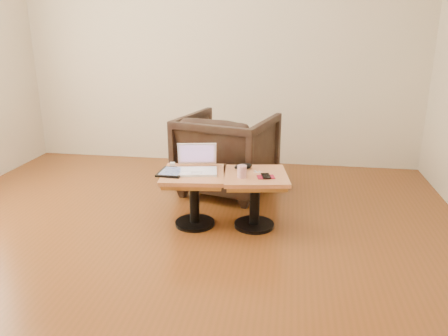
# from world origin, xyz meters

# --- Properties ---
(room_shell) EXTENTS (4.52, 4.52, 2.71)m
(room_shell) POSITION_xyz_m (0.00, 0.00, 1.35)
(room_shell) COLOR brown
(room_shell) RESTS_ON ground
(side_table_left) EXTENTS (0.54, 0.54, 0.44)m
(side_table_left) POSITION_xyz_m (0.08, 0.47, 0.33)
(side_table_left) COLOR black
(side_table_left) RESTS_ON ground
(side_table_right) EXTENTS (0.56, 0.56, 0.44)m
(side_table_right) POSITION_xyz_m (0.56, 0.51, 0.33)
(side_table_right) COLOR black
(side_table_right) RESTS_ON ground
(laptop) EXTENTS (0.36, 0.35, 0.21)m
(laptop) POSITION_xyz_m (0.10, 0.52, 0.48)
(laptop) COLOR white
(laptop) RESTS_ON side_table_left
(tablet) EXTENTS (0.20, 0.25, 0.02)m
(tablet) POSITION_xyz_m (-0.09, 0.43, 0.45)
(tablet) COLOR black
(tablet) RESTS_ON side_table_left
(charging_adapter) EXTENTS (0.05, 0.05, 0.02)m
(charging_adapter) POSITION_xyz_m (-0.13, 0.62, 0.45)
(charging_adapter) COLOR white
(charging_adapter) RESTS_ON side_table_left
(glasses_case) EXTENTS (0.17, 0.14, 0.05)m
(glasses_case) POSITION_xyz_m (0.45, 0.61, 0.47)
(glasses_case) COLOR black
(glasses_case) RESTS_ON side_table_right
(striped_cup) EXTENTS (0.09, 0.09, 0.09)m
(striped_cup) POSITION_xyz_m (0.47, 0.41, 0.49)
(striped_cup) COLOR #C44859
(striped_cup) RESTS_ON side_table_right
(earbuds_tangle) EXTENTS (0.07, 0.04, 0.01)m
(earbuds_tangle) POSITION_xyz_m (0.57, 0.55, 0.45)
(earbuds_tangle) COLOR white
(earbuds_tangle) RESTS_ON side_table_right
(phone_on_sleeve) EXTENTS (0.15, 0.12, 0.02)m
(phone_on_sleeve) POSITION_xyz_m (0.64, 0.44, 0.45)
(phone_on_sleeve) COLOR maroon
(phone_on_sleeve) RESTS_ON side_table_right
(armchair) EXTENTS (1.00, 1.02, 0.76)m
(armchair) POSITION_xyz_m (0.23, 1.28, 0.38)
(armchair) COLOR black
(armchair) RESTS_ON ground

